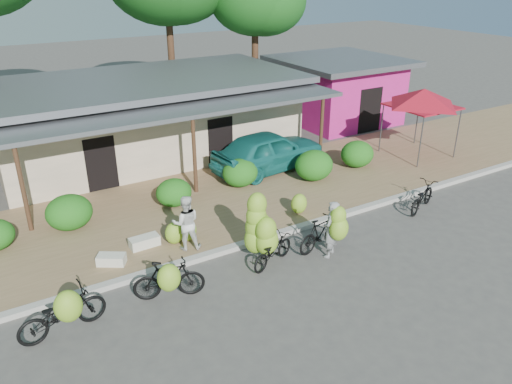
# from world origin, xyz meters

# --- Properties ---
(ground) EXTENTS (100.00, 100.00, 0.00)m
(ground) POSITION_xyz_m (0.00, 0.00, 0.00)
(ground) COLOR #494744
(ground) RESTS_ON ground
(sidewalk) EXTENTS (60.00, 6.00, 0.12)m
(sidewalk) POSITION_xyz_m (0.00, 5.00, 0.06)
(sidewalk) COLOR #93724F
(sidewalk) RESTS_ON ground
(curb) EXTENTS (60.00, 0.25, 0.15)m
(curb) POSITION_xyz_m (0.00, 2.00, 0.07)
(curb) COLOR #A8A399
(curb) RESTS_ON ground
(shop_main) EXTENTS (13.00, 8.50, 3.35)m
(shop_main) POSITION_xyz_m (0.00, 10.93, 1.72)
(shop_main) COLOR beige
(shop_main) RESTS_ON ground
(shop_pink) EXTENTS (6.00, 6.00, 3.25)m
(shop_pink) POSITION_xyz_m (10.50, 10.99, 1.67)
(shop_pink) COLOR #CB1F83
(shop_pink) RESTS_ON ground
(hedge_1) EXTENTS (1.41, 1.27, 1.10)m
(hedge_1) POSITION_xyz_m (-4.50, 5.57, 0.67)
(hedge_1) COLOR #145814
(hedge_1) RESTS_ON sidewalk
(hedge_2) EXTENTS (1.22, 1.10, 0.95)m
(hedge_2) POSITION_xyz_m (-1.11, 5.44, 0.59)
(hedge_2) COLOR #145814
(hedge_2) RESTS_ON sidewalk
(hedge_3) EXTENTS (1.33, 1.20, 1.04)m
(hedge_3) POSITION_xyz_m (1.63, 5.74, 0.64)
(hedge_3) COLOR #145814
(hedge_3) RESTS_ON sidewalk
(hedge_4) EXTENTS (1.48, 1.33, 1.16)m
(hedge_4) POSITION_xyz_m (4.31, 4.81, 0.70)
(hedge_4) COLOR #145814
(hedge_4) RESTS_ON sidewalk
(hedge_5) EXTENTS (1.37, 1.23, 1.07)m
(hedge_5) POSITION_xyz_m (6.63, 5.01, 0.65)
(hedge_5) COLOR #145814
(hedge_5) RESTS_ON sidewalk
(red_canopy) EXTENTS (3.50, 3.50, 2.86)m
(red_canopy) POSITION_xyz_m (9.81, 4.78, 2.61)
(red_canopy) COLOR #59595E
(red_canopy) RESTS_ON sidewalk
(bike_far_left) EXTENTS (2.07, 1.37, 1.47)m
(bike_far_left) POSITION_xyz_m (-5.69, 0.73, 0.60)
(bike_far_left) COLOR black
(bike_far_left) RESTS_ON ground
(bike_left) EXTENTS (1.84, 1.38, 1.36)m
(bike_left) POSITION_xyz_m (-3.20, 0.71, 0.61)
(bike_left) COLOR black
(bike_left) RESTS_ON ground
(bike_center) EXTENTS (1.73, 1.41, 2.02)m
(bike_center) POSITION_xyz_m (-0.25, 1.06, 0.81)
(bike_center) COLOR black
(bike_center) RESTS_ON ground
(bike_right) EXTENTS (1.76, 1.27, 1.60)m
(bike_right) POSITION_xyz_m (1.52, 0.59, 0.67)
(bike_right) COLOR black
(bike_right) RESTS_ON ground
(bike_far_right) EXTENTS (1.92, 1.26, 0.95)m
(bike_far_right) POSITION_xyz_m (6.02, 1.05, 0.48)
(bike_far_right) COLOR black
(bike_far_right) RESTS_ON ground
(loose_banana_a) EXTENTS (0.54, 0.46, 0.67)m
(loose_banana_a) POSITION_xyz_m (-2.10, 3.05, 0.46)
(loose_banana_a) COLOR #7FC130
(loose_banana_a) RESTS_ON sidewalk
(loose_banana_b) EXTENTS (0.53, 0.45, 0.66)m
(loose_banana_b) POSITION_xyz_m (-1.69, 3.01, 0.45)
(loose_banana_b) COLOR #7FC130
(loose_banana_b) RESTS_ON sidewalk
(loose_banana_c) EXTENTS (0.55, 0.47, 0.68)m
(loose_banana_c) POSITION_xyz_m (2.18, 2.78, 0.46)
(loose_banana_c) COLOR #7FC130
(loose_banana_c) RESTS_ON sidewalk
(sack_near) EXTENTS (0.86, 0.42, 0.30)m
(sack_near) POSITION_xyz_m (-2.92, 3.34, 0.27)
(sack_near) COLOR beige
(sack_near) RESTS_ON sidewalk
(sack_far) EXTENTS (0.84, 0.72, 0.28)m
(sack_far) POSITION_xyz_m (-4.02, 2.89, 0.26)
(sack_far) COLOR beige
(sack_far) RESTS_ON sidewalk
(vendor) EXTENTS (0.74, 0.68, 1.70)m
(vendor) POSITION_xyz_m (1.50, 0.33, 0.85)
(vendor) COLOR gray
(vendor) RESTS_ON ground
(bystander) EXTENTS (0.97, 0.86, 1.65)m
(bystander) POSITION_xyz_m (-1.89, 2.60, 0.94)
(bystander) COLOR silver
(bystander) RESTS_ON sidewalk
(teal_van) EXTENTS (4.94, 2.44, 1.62)m
(teal_van) POSITION_xyz_m (3.36, 6.52, 0.93)
(teal_van) COLOR #176763
(teal_van) RESTS_ON sidewalk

